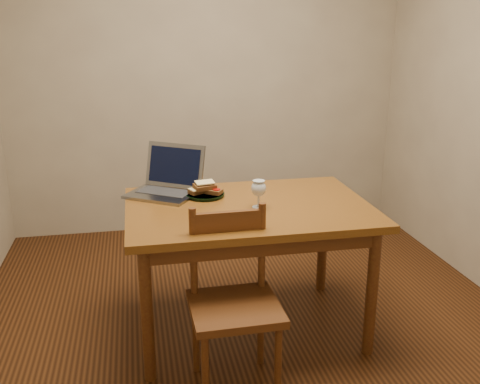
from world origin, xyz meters
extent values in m
cube|color=black|center=(0.00, 0.00, -0.01)|extent=(3.20, 3.20, 0.02)
cube|color=gray|center=(0.00, 1.61, 1.30)|extent=(3.20, 0.02, 2.60)
cube|color=gray|center=(0.00, -1.61, 1.30)|extent=(3.20, 0.02, 2.60)
cube|color=#56300E|center=(-0.01, -0.09, 0.72)|extent=(1.30, 0.90, 0.04)
cylinder|color=#401B0D|center=(-0.58, -0.46, 0.35)|extent=(0.06, 0.06, 0.70)
cylinder|color=#401B0D|center=(0.56, -0.46, 0.35)|extent=(0.06, 0.06, 0.70)
cylinder|color=#401B0D|center=(-0.58, 0.28, 0.35)|extent=(0.06, 0.06, 0.70)
cylinder|color=#401B0D|center=(0.56, 0.28, 0.35)|extent=(0.06, 0.06, 0.70)
cube|color=#401B0D|center=(-0.19, -0.59, 0.42)|extent=(0.42, 0.40, 0.04)
cube|color=#401B0D|center=(-0.19, -0.44, 0.78)|extent=(0.33, 0.04, 0.12)
cylinder|color=black|center=(-0.22, 0.11, 0.75)|extent=(0.22, 0.22, 0.02)
cube|color=slate|center=(-0.46, 0.16, 0.75)|extent=(0.45, 0.42, 0.02)
cube|color=slate|center=(-0.37, 0.30, 0.88)|extent=(0.35, 0.27, 0.25)
cube|color=black|center=(-0.37, 0.30, 0.88)|extent=(0.30, 0.23, 0.20)
camera|label=1|loc=(-0.59, -2.74, 1.66)|focal=40.00mm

